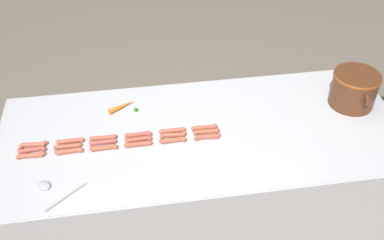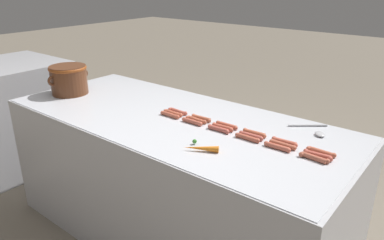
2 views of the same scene
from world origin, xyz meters
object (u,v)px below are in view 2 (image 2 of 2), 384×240
Objects in this scene: hot_dog_14 at (254,133)px; hot_dog_0 at (314,158)px; hot_dog_15 at (227,125)px; carrot at (201,148)px; hot_dog_12 at (321,152)px; hot_dog_8 at (251,136)px; hot_dog_10 at (196,120)px; hot_dog_6 at (318,155)px; hot_dog_4 at (192,122)px; bean_pot at (69,78)px; hot_dog_16 at (201,118)px; hot_dog_5 at (170,115)px; hot_dog_3 at (218,129)px; hot_dog_1 at (277,147)px; hot_dog_9 at (223,127)px; hot_dog_13 at (284,142)px; hot_dog_17 at (178,111)px; hot_dog_2 at (247,138)px; hot_dog_7 at (283,145)px; serving_spoon at (316,131)px; hot_dog_11 at (173,113)px; back_cabinet at (15,114)px.

hot_dog_0 is at bearing -102.44° from hot_dog_14.
carrot is at bearing -168.39° from hot_dog_15.
hot_dog_12 is (0.08, -0.00, 0.00)m from hot_dog_0.
hot_dog_10 is at bearing 90.00° from hot_dog_8.
carrot is (-0.28, -0.25, 0.00)m from hot_dog_10.
carrot reaches higher than hot_dog_6.
bean_pot reaches higher than hot_dog_4.
hot_dog_4 and hot_dog_16 have the same top height.
hot_dog_5 is 0.88m from bean_pot.
hot_dog_15 is at bearing -3.50° from hot_dog_3.
hot_dog_1 is at bearing -93.91° from hot_dog_10.
carrot reaches higher than hot_dog_16.
hot_dog_10 is (0.00, 0.36, 0.00)m from hot_dog_8.
hot_dog_9 is (0.00, 0.18, 0.00)m from hot_dog_8.
bean_pot reaches higher than hot_dog_9.
hot_dog_12 is at bearing -67.46° from hot_dog_1.
hot_dog_13 is (0.04, 0.19, 0.00)m from hot_dog_6.
hot_dog_17 is (0.04, 0.90, 0.00)m from hot_dog_6.
hot_dog_4 and hot_dog_17 have the same top height.
hot_dog_8 is 0.36m from hot_dog_12.
carrot is (-0.25, -0.07, 0.00)m from hot_dog_3.
hot_dog_0 is 1.00× the size of hot_dog_14.
carrot is at bearing 124.88° from hot_dog_12.
hot_dog_8 is at bearing 103.14° from hot_dog_13.
hot_dog_12 is at bearing -78.00° from hot_dog_2.
hot_dog_0 and hot_dog_7 have the same top height.
hot_dog_1 is at bearing -90.73° from hot_dog_3.
hot_dog_4 is 1.00× the size of hot_dog_5.
hot_dog_6 and hot_dog_14 have the same top height.
serving_spoon is at bearing -15.57° from hot_dog_13.
hot_dog_3 and hot_dog_9 have the same top height.
bean_pot reaches higher than hot_dog_8.
hot_dog_10 is (0.03, 0.36, 0.00)m from hot_dog_2.
hot_dog_13 is (0.08, -0.00, 0.00)m from hot_dog_1.
hot_dog_11 is (-0.00, 0.90, 0.00)m from hot_dog_6.
hot_dog_4 is (-0.00, 0.36, 0.00)m from hot_dog_2.
back_cabinet is 2.88× the size of bean_pot.
hot_dog_11 is 1.00× the size of hot_dog_17.
hot_dog_13 is 0.71m from hot_dog_17.
hot_dog_13 is at bearing -84.21° from hot_dog_9.
hot_dog_9 is 0.36m from hot_dog_17.
hot_dog_17 is 0.81m from serving_spoon.
hot_dog_9 is 0.50m from serving_spoon.
hot_dog_4 and hot_dog_14 have the same top height.
hot_dog_12 is (0.04, -0.72, 0.00)m from hot_dog_10.
hot_dog_10 is (0.03, -0.17, 0.00)m from hot_dog_5.
hot_dog_8 is 1.42m from bean_pot.
hot_dog_0 and hot_dog_14 have the same top height.
hot_dog_3 is 0.44× the size of bean_pot.
hot_dog_1 is 0.35m from hot_dog_9.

